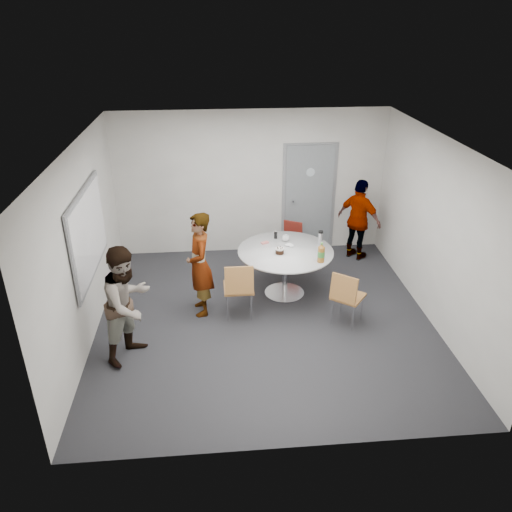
{
  "coord_description": "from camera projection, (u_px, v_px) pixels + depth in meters",
  "views": [
    {
      "loc": [
        -0.71,
        -6.35,
        4.25
      ],
      "look_at": [
        -0.11,
        0.25,
        0.96
      ],
      "focal_mm": 35.0,
      "sensor_mm": 36.0,
      "label": 1
    }
  ],
  "objects": [
    {
      "name": "person_right",
      "position": [
        359.0,
        220.0,
        9.17
      ],
      "size": [
        0.87,
        0.92,
        1.53
      ],
      "primitive_type": "imported",
      "rotation": [
        0.0,
        0.0,
        2.29
      ],
      "color": "black",
      "rests_on": "floor"
    },
    {
      "name": "floor",
      "position": [
        265.0,
        319.0,
        7.62
      ],
      "size": [
        5.0,
        5.0,
        0.0
      ],
      "primitive_type": "plane",
      "color": "#222326",
      "rests_on": "ground"
    },
    {
      "name": "person_main",
      "position": [
        200.0,
        265.0,
        7.47
      ],
      "size": [
        0.47,
        0.65,
        1.63
      ],
      "primitive_type": "imported",
      "rotation": [
        0.0,
        0.0,
        -1.42
      ],
      "color": "#A5C6EA",
      "rests_on": "floor"
    },
    {
      "name": "chair_far",
      "position": [
        291.0,
        238.0,
        9.16
      ],
      "size": [
        0.51,
        0.53,
        0.78
      ],
      "rotation": [
        0.0,
        0.0,
        2.64
      ],
      "color": "maroon",
      "rests_on": "floor"
    },
    {
      "name": "door",
      "position": [
        309.0,
        198.0,
        9.46
      ],
      "size": [
        1.02,
        0.17,
        2.12
      ],
      "color": "slate",
      "rests_on": "wall_back"
    },
    {
      "name": "ceiling",
      "position": [
        266.0,
        143.0,
        6.42
      ],
      "size": [
        5.0,
        5.0,
        0.0
      ],
      "primitive_type": "plane",
      "rotation": [
        3.14,
        0.0,
        0.0
      ],
      "color": "silver",
      "rests_on": "wall_back"
    },
    {
      "name": "person_left",
      "position": [
        128.0,
        304.0,
        6.49
      ],
      "size": [
        0.95,
        1.0,
        1.62
      ],
      "primitive_type": "imported",
      "rotation": [
        0.0,
        0.0,
        0.98
      ],
      "color": "white",
      "rests_on": "floor"
    },
    {
      "name": "table",
      "position": [
        287.0,
        257.0,
        7.99
      ],
      "size": [
        1.53,
        1.53,
        1.12
      ],
      "color": "silver",
      "rests_on": "floor"
    },
    {
      "name": "whiteboard",
      "position": [
        89.0,
        233.0,
        6.95
      ],
      "size": [
        0.04,
        1.9,
        1.25
      ],
      "color": "gray",
      "rests_on": "wall_left"
    },
    {
      "name": "wall_right",
      "position": [
        437.0,
        232.0,
        7.22
      ],
      "size": [
        0.0,
        5.0,
        5.0
      ],
      "primitive_type": "plane",
      "rotation": [
        1.57,
        0.0,
        -1.57
      ],
      "color": "#B7B4AE",
      "rests_on": "floor"
    },
    {
      "name": "chair_near_right",
      "position": [
        346.0,
        294.0,
        7.25
      ],
      "size": [
        0.6,
        0.61,
        0.87
      ],
      "rotation": [
        0.0,
        0.0,
        -0.67
      ],
      "color": "#925B2C",
      "rests_on": "floor"
    },
    {
      "name": "wall_back",
      "position": [
        251.0,
        183.0,
        9.25
      ],
      "size": [
        5.0,
        0.0,
        5.0
      ],
      "primitive_type": "plane",
      "rotation": [
        1.57,
        0.0,
        0.0
      ],
      "color": "#B7B4AE",
      "rests_on": "floor"
    },
    {
      "name": "wall_front",
      "position": [
        293.0,
        346.0,
        4.79
      ],
      "size": [
        5.0,
        0.0,
        5.0
      ],
      "primitive_type": "plane",
      "rotation": [
        -1.57,
        0.0,
        0.0
      ],
      "color": "#B7B4AE",
      "rests_on": "floor"
    },
    {
      "name": "chair_near_left",
      "position": [
        239.0,
        285.0,
        7.41
      ],
      "size": [
        0.44,
        0.48,
        0.93
      ],
      "rotation": [
        0.0,
        0.0,
        0.0
      ],
      "color": "#925B2C",
      "rests_on": "floor"
    },
    {
      "name": "wall_left",
      "position": [
        84.0,
        246.0,
        6.81
      ],
      "size": [
        0.0,
        5.0,
        5.0
      ],
      "primitive_type": "plane",
      "rotation": [
        1.57,
        0.0,
        1.57
      ],
      "color": "#B7B4AE",
      "rests_on": "floor"
    }
  ]
}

